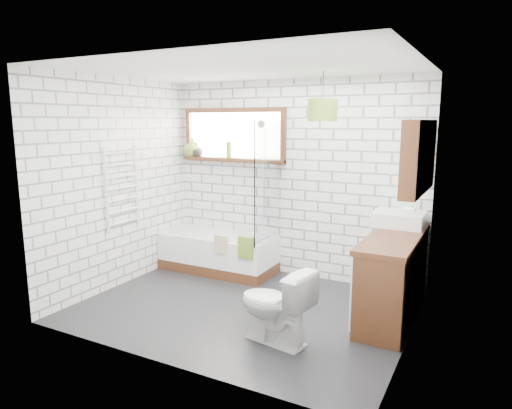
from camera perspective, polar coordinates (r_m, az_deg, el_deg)
The scene contains 22 objects.
floor at distance 5.05m, azimuth -1.64°, elevation -12.86°, with size 3.40×2.60×0.01m, color black.
ceiling at distance 4.67m, azimuth -1.80°, elevation 16.75°, with size 3.40×2.60×0.01m, color white.
wall_back at distance 5.86m, azimuth 4.60°, elevation 3.12°, with size 3.40×0.01×2.50m, color white.
wall_front at distance 3.64m, azimuth -11.90°, elevation -1.53°, with size 3.40×0.01×2.50m, color white.
wall_left at distance 5.72m, azimuth -16.75°, elevation 2.55°, with size 0.01×2.60×2.50m, color white.
wall_right at distance 4.14m, azimuth 19.28°, elevation -0.45°, with size 0.01×2.60×2.50m, color white.
window at distance 6.16m, azimuth -2.86°, elevation 8.63°, with size 1.52×0.16×0.68m, color #3C1F10.
towel_radiator at distance 5.70m, azimuth -16.40°, elevation 2.02°, with size 0.06×0.52×1.00m, color white.
mirror_cabinet at distance 4.69m, azimuth 19.67°, elevation 5.67°, with size 0.16×1.20×0.70m, color #3C1F10.
shower_riser at distance 5.97m, azimuth 0.90°, elevation 4.26°, with size 0.02×0.02×1.30m, color silver.
bathtub at distance 6.19m, azimuth -4.74°, elevation -5.97°, with size 1.53×0.68×0.50m, color white.
shower_screen at distance 5.62m, azimuth 1.54°, elevation 2.80°, with size 0.02×0.72×1.50m, color white.
towel_green at distance 5.54m, azimuth -1.26°, elevation -5.44°, with size 0.20×0.05×0.27m, color olive.
towel_beige at distance 5.72m, azimuth -4.38°, elevation -4.97°, with size 0.18×0.04×0.23m, color #BFB285.
vanity at distance 4.90m, azimuth 16.80°, elevation -8.60°, with size 0.48×1.50×0.86m, color #3C1F10.
basin at distance 5.22m, azimuth 17.44°, elevation -1.72°, with size 0.53×0.47×0.16m, color white.
tap at distance 5.18m, azimuth 19.20°, elevation -1.30°, with size 0.03×0.03×0.16m, color silver.
toilet at distance 4.21m, azimuth 2.35°, elevation -12.42°, with size 0.70×0.40×0.71m, color white.
vase_olive at distance 6.50m, azimuth -7.96°, elevation 6.94°, with size 0.24×0.24×0.25m, color olive.
vase_dark at distance 6.46m, azimuth -7.50°, elevation 6.66°, with size 0.19×0.19×0.19m, color black.
bottle at distance 6.17m, azimuth -3.40°, elevation 6.65°, with size 0.07×0.07×0.21m, color olive.
pendant at distance 4.91m, azimuth 8.32°, elevation 11.60°, with size 0.31×0.31×0.23m, color olive.
Camera 1 is at (2.29, -4.03, 1.99)m, focal length 32.00 mm.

